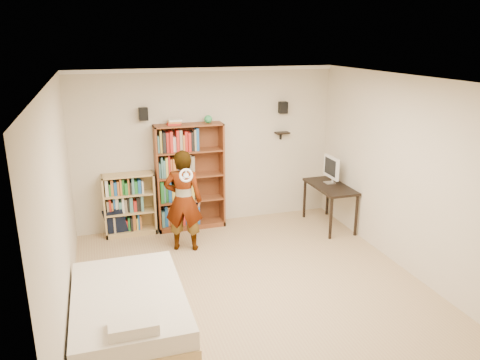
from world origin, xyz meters
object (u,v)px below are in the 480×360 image
at_px(tall_bookshelf, 190,177).
at_px(daybed, 129,306).
at_px(computer_desk, 329,206).
at_px(person, 183,201).
at_px(low_bookshelf, 130,204).

height_order(tall_bookshelf, daybed, tall_bookshelf).
xyz_separation_m(tall_bookshelf, computer_desk, (2.30, -0.67, -0.53)).
height_order(computer_desk, person, person).
height_order(low_bookshelf, computer_desk, low_bookshelf).
bearing_deg(person, tall_bookshelf, -89.75).
distance_m(tall_bookshelf, computer_desk, 2.45).
bearing_deg(computer_desk, daybed, -150.17).
height_order(tall_bookshelf, low_bookshelf, tall_bookshelf).
bearing_deg(tall_bookshelf, computer_desk, -16.23).
bearing_deg(person, computer_desk, -157.82).
height_order(daybed, person, person).
relative_size(tall_bookshelf, computer_desk, 1.66).
distance_m(tall_bookshelf, person, 0.88).
relative_size(low_bookshelf, daybed, 0.55).
bearing_deg(low_bookshelf, daybed, -95.02).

